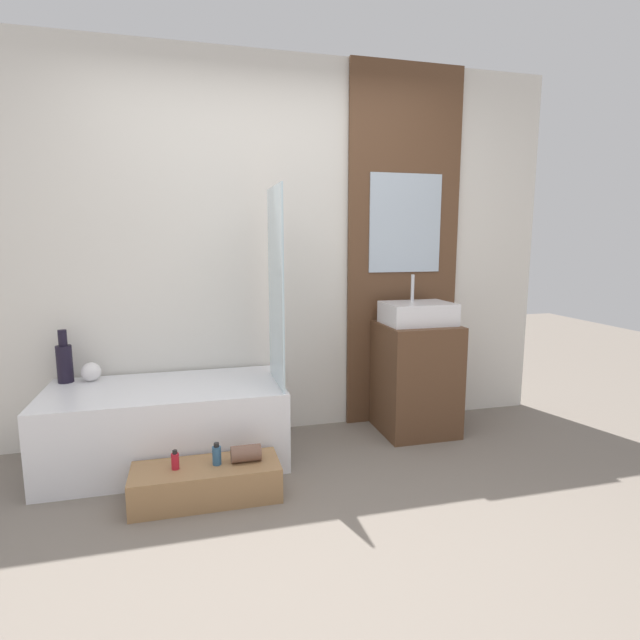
# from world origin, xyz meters

# --- Properties ---
(ground_plane) EXTENTS (12.00, 12.00, 0.00)m
(ground_plane) POSITION_xyz_m (0.00, 0.00, 0.00)
(ground_plane) COLOR slate
(wall_tiled_back) EXTENTS (4.20, 0.06, 2.60)m
(wall_tiled_back) POSITION_xyz_m (0.00, 1.58, 1.30)
(wall_tiled_back) COLOR silver
(wall_tiled_back) RESTS_ON ground_plane
(wall_wood_accent) EXTENTS (0.86, 0.04, 2.60)m
(wall_wood_accent) POSITION_xyz_m (0.99, 1.53, 1.31)
(wall_wood_accent) COLOR brown
(wall_wood_accent) RESTS_ON ground_plane
(bathtub) EXTENTS (1.41, 0.71, 0.49)m
(bathtub) POSITION_xyz_m (-0.71, 1.18, 0.24)
(bathtub) COLOR white
(bathtub) RESTS_ON ground_plane
(glass_shower_screen) EXTENTS (0.01, 0.49, 1.20)m
(glass_shower_screen) POSITION_xyz_m (-0.04, 1.09, 1.08)
(glass_shower_screen) COLOR silver
(glass_shower_screen) RESTS_ON bathtub
(wooden_step_bench) EXTENTS (0.77, 0.30, 0.19)m
(wooden_step_bench) POSITION_xyz_m (-0.50, 0.65, 0.09)
(wooden_step_bench) COLOR #997047
(wooden_step_bench) RESTS_ON ground_plane
(vanity_cabinet) EXTENTS (0.51, 0.50, 0.79)m
(vanity_cabinet) POSITION_xyz_m (0.99, 1.26, 0.39)
(vanity_cabinet) COLOR brown
(vanity_cabinet) RESTS_ON ground_plane
(sink) EXTENTS (0.47, 0.35, 0.34)m
(sink) POSITION_xyz_m (0.99, 1.26, 0.86)
(sink) COLOR white
(sink) RESTS_ON vanity_cabinet
(vase_tall_dark) EXTENTS (0.09, 0.09, 0.33)m
(vase_tall_dark) POSITION_xyz_m (-1.32, 1.43, 0.62)
(vase_tall_dark) COLOR black
(vase_tall_dark) RESTS_ON bathtub
(vase_round_light) EXTENTS (0.12, 0.12, 0.12)m
(vase_round_light) POSITION_xyz_m (-1.17, 1.42, 0.54)
(vase_round_light) COLOR white
(vase_round_light) RESTS_ON bathtub
(bottle_soap_primary) EXTENTS (0.04, 0.04, 0.10)m
(bottle_soap_primary) POSITION_xyz_m (-0.66, 0.65, 0.23)
(bottle_soap_primary) COLOR #B21928
(bottle_soap_primary) RESTS_ON wooden_step_bench
(bottle_soap_secondary) EXTENTS (0.05, 0.05, 0.12)m
(bottle_soap_secondary) POSITION_xyz_m (-0.44, 0.65, 0.24)
(bottle_soap_secondary) COLOR #2D567A
(bottle_soap_secondary) RESTS_ON wooden_step_bench
(towel_roll) EXTENTS (0.16, 0.09, 0.09)m
(towel_roll) POSITION_xyz_m (-0.29, 0.65, 0.23)
(towel_roll) COLOR brown
(towel_roll) RESTS_ON wooden_step_bench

